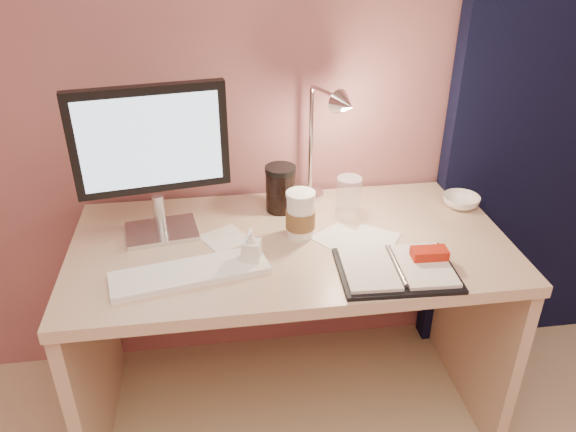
{
  "coord_description": "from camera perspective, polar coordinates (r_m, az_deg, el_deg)",
  "views": [
    {
      "loc": [
        -0.23,
        -0.14,
        1.68
      ],
      "look_at": [
        -0.02,
        1.33,
        0.85
      ],
      "focal_mm": 35.0,
      "sensor_mm": 36.0,
      "label": 1
    }
  ],
  "objects": [
    {
      "name": "room",
      "position": [
        2.24,
        24.52,
        12.62
      ],
      "size": [
        3.5,
        3.5,
        3.5
      ],
      "color": "#C6B28E",
      "rests_on": "ground"
    },
    {
      "name": "desk",
      "position": [
        1.99,
        -0.03,
        -6.95
      ],
      "size": [
        1.4,
        0.7,
        0.73
      ],
      "color": "#D1B094",
      "rests_on": "ground"
    },
    {
      "name": "monitor",
      "position": [
        1.76,
        -13.72,
        6.56
      ],
      "size": [
        0.47,
        0.2,
        0.5
      ],
      "rotation": [
        0.0,
        0.0,
        0.15
      ],
      "color": "silver",
      "rests_on": "desk"
    },
    {
      "name": "keyboard",
      "position": [
        1.66,
        -9.91,
        -5.7
      ],
      "size": [
        0.47,
        0.22,
        0.02
      ],
      "primitive_type": "cube",
      "rotation": [
        0.0,
        0.0,
        0.2
      ],
      "color": "white",
      "rests_on": "desk"
    },
    {
      "name": "planner",
      "position": [
        1.69,
        11.24,
        -5.16
      ],
      "size": [
        0.35,
        0.27,
        0.05
      ],
      "rotation": [
        0.0,
        0.0,
        -0.04
      ],
      "color": "black",
      "rests_on": "desk"
    },
    {
      "name": "paper_a",
      "position": [
        1.82,
        5.25,
        -2.26
      ],
      "size": [
        0.2,
        0.2,
        0.0
      ],
      "primitive_type": "cube",
      "rotation": [
        0.0,
        0.0,
        0.63
      ],
      "color": "white",
      "rests_on": "desk"
    },
    {
      "name": "paper_b",
      "position": [
        1.83,
        8.78,
        -2.31
      ],
      "size": [
        0.19,
        0.19,
        0.0
      ],
      "primitive_type": "cube",
      "rotation": [
        0.0,
        0.0,
        -0.6
      ],
      "color": "white",
      "rests_on": "desk"
    },
    {
      "name": "paper_c",
      "position": [
        1.83,
        -6.41,
        -2.27
      ],
      "size": [
        0.18,
        0.18,
        0.0
      ],
      "primitive_type": "cube",
      "rotation": [
        0.0,
        0.0,
        0.5
      ],
      "color": "white",
      "rests_on": "desk"
    },
    {
      "name": "coffee_cup",
      "position": [
        1.8,
        1.27,
        0.07
      ],
      "size": [
        0.1,
        0.1,
        0.16
      ],
      "color": "white",
      "rests_on": "desk"
    },
    {
      "name": "clear_cup",
      "position": [
        1.92,
        6.19,
        1.86
      ],
      "size": [
        0.08,
        0.08,
        0.15
      ],
      "primitive_type": "cylinder",
      "color": "white",
      "rests_on": "desk"
    },
    {
      "name": "bowl",
      "position": [
        2.09,
        17.16,
        1.43
      ],
      "size": [
        0.15,
        0.15,
        0.04
      ],
      "primitive_type": "imported",
      "rotation": [
        0.0,
        0.0,
        -0.17
      ],
      "color": "white",
      "rests_on": "desk"
    },
    {
      "name": "lotion_bottle",
      "position": [
        1.66,
        -3.75,
        -3.2
      ],
      "size": [
        0.07,
        0.07,
        0.12
      ],
      "primitive_type": "imported",
      "rotation": [
        0.0,
        0.0,
        -0.25
      ],
      "color": "white",
      "rests_on": "desk"
    },
    {
      "name": "dark_jar",
      "position": [
        1.95,
        -0.76,
        2.58
      ],
      "size": [
        0.1,
        0.1,
        0.15
      ],
      "primitive_type": "cylinder",
      "color": "black",
      "rests_on": "desk"
    },
    {
      "name": "desk_lamp",
      "position": [
        1.87,
        1.52,
        8.05
      ],
      "size": [
        0.18,
        0.27,
        0.44
      ],
      "rotation": [
        0.0,
        0.0,
        0.43
      ],
      "color": "silver",
      "rests_on": "desk"
    }
  ]
}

